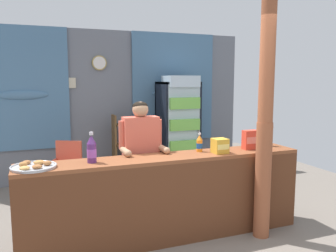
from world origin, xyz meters
The scene contains 14 objects.
ground_plane centered at (0.00, 1.27, 0.00)m, with size 8.27×8.27×0.00m, color slate.
back_wall_curtained centered at (-0.01, 3.23, 1.40)m, with size 5.23×0.22×2.70m.
stall_counter centered at (0.07, 0.32, 0.58)m, with size 3.22×0.45×0.96m.
timber_post centered at (1.11, 0.09, 1.28)m, with size 0.20×0.18×2.67m.
drink_fridge centered at (1.17, 2.72, 1.03)m, with size 0.69×0.65×1.89m.
bottle_shelf_rack centered at (0.22, 2.91, 0.62)m, with size 0.48×0.28×1.20m.
plastic_lawn_chair centered at (-0.88, 2.34, 0.49)m, with size 0.59×0.59×0.86m.
shopkeeper centered at (-0.13, 0.80, 0.99)m, with size 0.53×0.42×1.56m.
soda_bottle_grape_soda centered at (-0.76, 0.42, 1.10)m, with size 0.10×0.10×0.32m.
soda_bottle_iced_tea centered at (1.51, 0.51, 1.06)m, with size 0.07×0.07×0.24m.
soda_bottle_orange_soda centered at (0.51, 0.52, 1.06)m, with size 0.07×0.07×0.22m.
snack_box_crackers centered at (1.16, 0.43, 1.08)m, with size 0.19×0.11×0.23m.
snack_box_choco_powder centered at (0.70, 0.36, 1.05)m, with size 0.16×0.16×0.17m.
pastry_tray centered at (-1.32, 0.39, 0.98)m, with size 0.43×0.43×0.07m.
Camera 1 is at (-1.27, -3.08, 1.80)m, focal length 36.75 mm.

